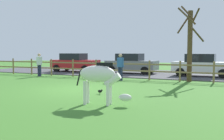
{
  "coord_description": "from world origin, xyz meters",
  "views": [
    {
      "loc": [
        6.25,
        -10.36,
        1.78
      ],
      "look_at": [
        1.18,
        1.07,
        0.87
      ],
      "focal_mm": 41.1,
      "sensor_mm": 36.0,
      "label": 1
    }
  ],
  "objects_px": {
    "parked_car_grey": "(131,63)",
    "parked_car_red": "(75,62)",
    "visitor_right_of_tree": "(120,66)",
    "visitor_left_of_tree": "(39,64)",
    "bare_tree": "(190,42)",
    "zebra": "(100,77)",
    "crow_on_grass": "(100,91)",
    "parked_car_white": "(202,65)"
  },
  "relations": [
    {
      "from": "parked_car_grey",
      "to": "parked_car_red",
      "type": "xyz_separation_m",
      "value": [
        -5.0,
        -0.37,
        0.0
      ]
    },
    {
      "from": "parked_car_grey",
      "to": "visitor_right_of_tree",
      "type": "relative_size",
      "value": 2.46
    },
    {
      "from": "visitor_left_of_tree",
      "to": "visitor_right_of_tree",
      "type": "distance_m",
      "value": 6.25
    },
    {
      "from": "bare_tree",
      "to": "visitor_left_of_tree",
      "type": "relative_size",
      "value": 2.7
    },
    {
      "from": "zebra",
      "to": "crow_on_grass",
      "type": "relative_size",
      "value": 8.98
    },
    {
      "from": "zebra",
      "to": "crow_on_grass",
      "type": "bearing_deg",
      "value": 116.53
    },
    {
      "from": "crow_on_grass",
      "to": "parked_car_red",
      "type": "relative_size",
      "value": 0.05
    },
    {
      "from": "parked_car_grey",
      "to": "visitor_left_of_tree",
      "type": "bearing_deg",
      "value": -138.49
    },
    {
      "from": "parked_car_red",
      "to": "crow_on_grass",
      "type": "bearing_deg",
      "value": -52.8
    },
    {
      "from": "parked_car_grey",
      "to": "visitor_right_of_tree",
      "type": "distance_m",
      "value": 4.82
    },
    {
      "from": "parked_car_white",
      "to": "parked_car_red",
      "type": "relative_size",
      "value": 1.0
    },
    {
      "from": "parked_car_grey",
      "to": "parked_car_white",
      "type": "bearing_deg",
      "value": -4.74
    },
    {
      "from": "zebra",
      "to": "visitor_left_of_tree",
      "type": "relative_size",
      "value": 1.18
    },
    {
      "from": "parked_car_white",
      "to": "parked_car_grey",
      "type": "distance_m",
      "value": 5.39
    },
    {
      "from": "parked_car_red",
      "to": "visitor_left_of_tree",
      "type": "height_order",
      "value": "visitor_left_of_tree"
    },
    {
      "from": "crow_on_grass",
      "to": "parked_car_white",
      "type": "relative_size",
      "value": 0.05
    },
    {
      "from": "bare_tree",
      "to": "parked_car_white",
      "type": "bearing_deg",
      "value": 81.56
    },
    {
      "from": "visitor_left_of_tree",
      "to": "parked_car_red",
      "type": "bearing_deg",
      "value": 86.43
    },
    {
      "from": "bare_tree",
      "to": "parked_car_white",
      "type": "distance_m",
      "value": 3.49
    },
    {
      "from": "bare_tree",
      "to": "zebra",
      "type": "bearing_deg",
      "value": -102.97
    },
    {
      "from": "bare_tree",
      "to": "parked_car_grey",
      "type": "xyz_separation_m",
      "value": [
        -4.9,
        3.58,
        -1.46
      ]
    },
    {
      "from": "crow_on_grass",
      "to": "visitor_left_of_tree",
      "type": "relative_size",
      "value": 0.13
    },
    {
      "from": "parked_car_white",
      "to": "visitor_right_of_tree",
      "type": "height_order",
      "value": "visitor_right_of_tree"
    },
    {
      "from": "parked_car_grey",
      "to": "visitor_right_of_tree",
      "type": "xyz_separation_m",
      "value": [
        0.98,
        -4.72,
        0.06
      ]
    },
    {
      "from": "parked_car_grey",
      "to": "parked_car_red",
      "type": "bearing_deg",
      "value": -175.73
    },
    {
      "from": "visitor_left_of_tree",
      "to": "visitor_right_of_tree",
      "type": "height_order",
      "value": "same"
    },
    {
      "from": "zebra",
      "to": "parked_car_white",
      "type": "relative_size",
      "value": 0.47
    },
    {
      "from": "bare_tree",
      "to": "parked_car_white",
      "type": "height_order",
      "value": "bare_tree"
    },
    {
      "from": "visitor_right_of_tree",
      "to": "zebra",
      "type": "bearing_deg",
      "value": -73.33
    },
    {
      "from": "visitor_left_of_tree",
      "to": "visitor_right_of_tree",
      "type": "xyz_separation_m",
      "value": [
        6.25,
        -0.06,
        0.0
      ]
    },
    {
      "from": "parked_car_red",
      "to": "visitor_right_of_tree",
      "type": "distance_m",
      "value": 7.4
    },
    {
      "from": "parked_car_white",
      "to": "visitor_left_of_tree",
      "type": "bearing_deg",
      "value": -158.38
    },
    {
      "from": "zebra",
      "to": "parked_car_red",
      "type": "height_order",
      "value": "parked_car_red"
    },
    {
      "from": "bare_tree",
      "to": "parked_car_grey",
      "type": "bearing_deg",
      "value": 143.88
    },
    {
      "from": "crow_on_grass",
      "to": "parked_car_red",
      "type": "height_order",
      "value": "parked_car_red"
    },
    {
      "from": "parked_car_red",
      "to": "visitor_left_of_tree",
      "type": "bearing_deg",
      "value": -93.57
    },
    {
      "from": "zebra",
      "to": "visitor_left_of_tree",
      "type": "distance_m",
      "value": 10.85
    },
    {
      "from": "zebra",
      "to": "parked_car_red",
      "type": "xyz_separation_m",
      "value": [
        -8.05,
        11.25,
        -0.08
      ]
    },
    {
      "from": "bare_tree",
      "to": "visitor_right_of_tree",
      "type": "bearing_deg",
      "value": -163.73
    },
    {
      "from": "parked_car_white",
      "to": "visitor_right_of_tree",
      "type": "relative_size",
      "value": 2.48
    },
    {
      "from": "zebra",
      "to": "crow_on_grass",
      "type": "height_order",
      "value": "zebra"
    },
    {
      "from": "parked_car_white",
      "to": "zebra",
      "type": "bearing_deg",
      "value": -101.71
    }
  ]
}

